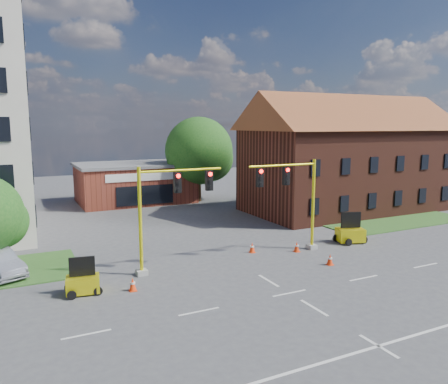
# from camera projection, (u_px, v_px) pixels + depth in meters

# --- Properties ---
(ground) EXTENTS (120.00, 120.00, 0.00)m
(ground) POSITION_uv_depth(u_px,v_px,m) (289.00, 293.00, 22.21)
(ground) COLOR #454548
(ground) RESTS_ON ground
(grass_verge_ne) EXTENTS (14.00, 4.00, 0.08)m
(grass_verge_ne) POSITION_uv_depth(u_px,v_px,m) (401.00, 223.00, 38.05)
(grass_verge_ne) COLOR #2E5720
(grass_verge_ne) RESTS_ON ground
(lane_markings) EXTENTS (60.00, 36.00, 0.01)m
(lane_markings) POSITION_uv_depth(u_px,v_px,m) (328.00, 316.00, 19.55)
(lane_markings) COLOR silver
(lane_markings) RESTS_ON ground
(brick_shop) EXTENTS (12.40, 8.40, 4.30)m
(brick_shop) POSITION_uv_depth(u_px,v_px,m) (135.00, 182.00, 48.46)
(brick_shop) COLOR maroon
(brick_shop) RESTS_ON ground
(townhouse_row) EXTENTS (21.00, 11.00, 11.50)m
(townhouse_row) POSITION_uv_depth(u_px,v_px,m) (349.00, 151.00, 43.36)
(townhouse_row) COLOR #502318
(townhouse_row) RESTS_ON ground
(tree_large) EXTENTS (7.83, 7.46, 9.37)m
(tree_large) POSITION_uv_depth(u_px,v_px,m) (202.00, 153.00, 48.40)
(tree_large) COLOR #3D2816
(tree_large) RESTS_ON ground
(signal_mast_west) EXTENTS (5.30, 0.60, 6.20)m
(signal_mast_west) POSITION_uv_depth(u_px,v_px,m) (168.00, 205.00, 25.03)
(signal_mast_west) COLOR gray
(signal_mast_west) RESTS_ON ground
(signal_mast_east) EXTENTS (5.30, 0.60, 6.20)m
(signal_mast_east) POSITION_uv_depth(u_px,v_px,m) (293.00, 195.00, 28.83)
(signal_mast_east) COLOR gray
(signal_mast_east) RESTS_ON ground
(trailer_west) EXTENTS (1.77, 1.33, 1.84)m
(trailer_west) POSITION_uv_depth(u_px,v_px,m) (83.00, 283.00, 22.08)
(trailer_west) COLOR yellow
(trailer_west) RESTS_ON ground
(trailer_east) EXTENTS (2.19, 1.80, 2.14)m
(trailer_east) POSITION_uv_depth(u_px,v_px,m) (350.00, 233.00, 31.69)
(trailer_east) COLOR yellow
(trailer_east) RESTS_ON ground
(cone_a) EXTENTS (0.40, 0.40, 0.70)m
(cone_a) POSITION_uv_depth(u_px,v_px,m) (133.00, 285.00, 22.48)
(cone_a) COLOR #FB390D
(cone_a) RESTS_ON ground
(cone_b) EXTENTS (0.40, 0.40, 0.70)m
(cone_b) POSITION_uv_depth(u_px,v_px,m) (252.00, 248.00, 29.23)
(cone_b) COLOR #FB390D
(cone_b) RESTS_ON ground
(cone_c) EXTENTS (0.40, 0.40, 0.70)m
(cone_c) POSITION_uv_depth(u_px,v_px,m) (330.00, 260.00, 26.65)
(cone_c) COLOR #FB390D
(cone_c) RESTS_ON ground
(cone_d) EXTENTS (0.40, 0.40, 0.70)m
(cone_d) POSITION_uv_depth(u_px,v_px,m) (297.00, 247.00, 29.42)
(cone_d) COLOR #FB390D
(cone_d) RESTS_ON ground
(pickup_white) EXTENTS (6.18, 4.14, 1.57)m
(pickup_white) POSITION_uv_depth(u_px,v_px,m) (317.00, 206.00, 41.66)
(pickup_white) COLOR white
(pickup_white) RESTS_ON ground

